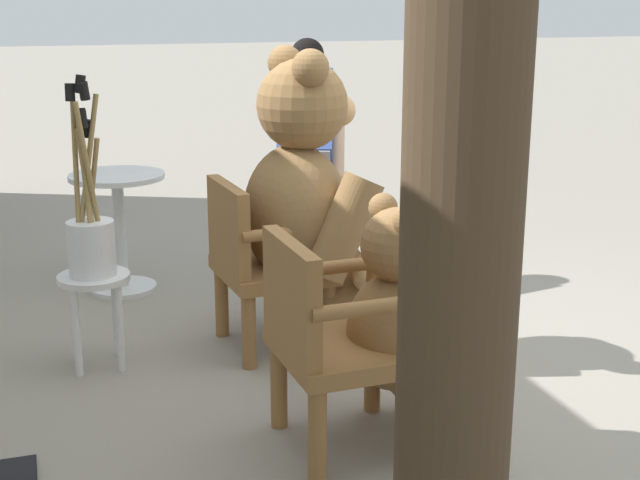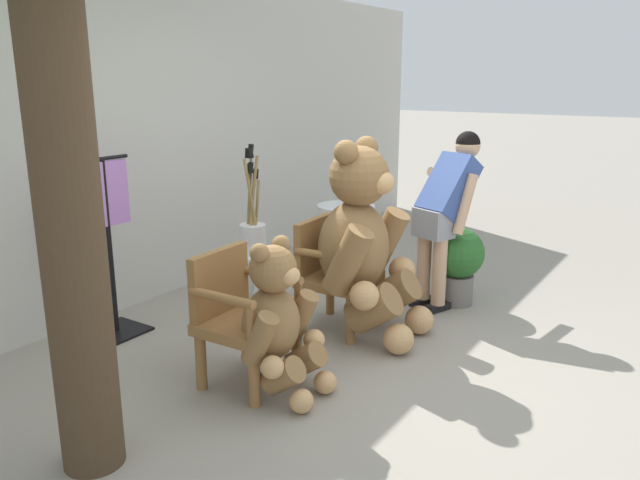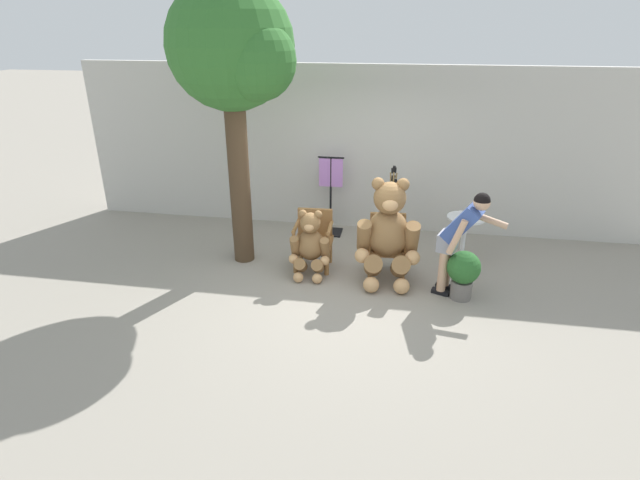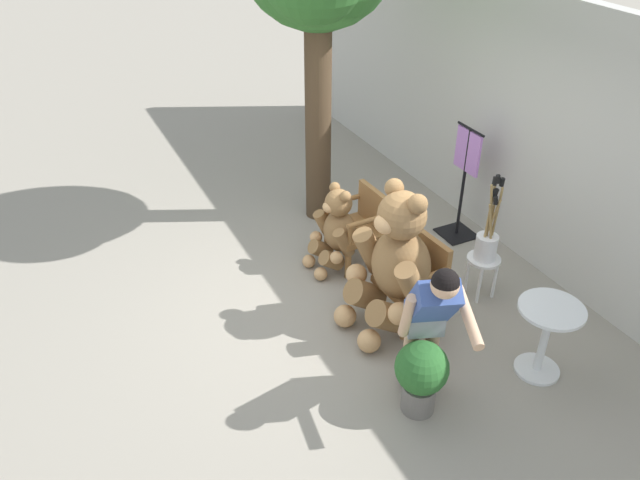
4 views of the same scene
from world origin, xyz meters
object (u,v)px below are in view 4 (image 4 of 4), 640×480
(wooden_chair_left, at_px, (359,225))
(teddy_bear_small, at_px, (336,230))
(person_visitor, at_px, (431,315))
(potted_plant, at_px, (421,374))
(round_side_table, at_px, (546,332))
(clothing_display_stand, at_px, (464,181))
(white_stool, at_px, (483,266))
(wooden_chair_right, at_px, (415,278))
(teddy_bear_large, at_px, (394,262))
(brush_bucket, at_px, (487,240))

(wooden_chair_left, height_order, teddy_bear_small, teddy_bear_small)
(person_visitor, bearing_deg, potted_plant, -45.96)
(round_side_table, distance_m, clothing_display_stand, 2.32)
(teddy_bear_small, distance_m, potted_plant, 2.15)
(white_stool, xyz_separation_m, clothing_display_stand, (-1.06, 0.51, 0.36))
(wooden_chair_right, height_order, white_stool, wooden_chair_right)
(wooden_chair_left, relative_size, teddy_bear_small, 0.87)
(teddy_bear_large, distance_m, round_side_table, 1.44)
(teddy_bear_large, bearing_deg, round_side_table, 36.69)
(potted_plant, bearing_deg, wooden_chair_right, 148.97)
(person_visitor, height_order, white_stool, person_visitor)
(wooden_chair_left, distance_m, round_side_table, 2.31)
(round_side_table, bearing_deg, white_stool, 168.21)
(brush_bucket, height_order, round_side_table, brush_bucket)
(wooden_chair_left, relative_size, wooden_chair_right, 1.00)
(brush_bucket, xyz_separation_m, potted_plant, (1.01, -1.44, -0.28))
(white_stool, height_order, clothing_display_stand, clothing_display_stand)
(wooden_chair_right, relative_size, brush_bucket, 0.92)
(potted_plant, bearing_deg, person_visitor, 134.04)
(wooden_chair_left, xyz_separation_m, teddy_bear_large, (1.10, -0.26, 0.27))
(wooden_chair_right, relative_size, round_side_table, 1.19)
(person_visitor, distance_m, potted_plant, 0.52)
(wooden_chair_right, distance_m, person_visitor, 1.16)
(wooden_chair_right, height_order, person_visitor, person_visitor)
(teddy_bear_large, relative_size, round_side_table, 2.08)
(brush_bucket, relative_size, potted_plant, 1.37)
(wooden_chair_left, xyz_separation_m, teddy_bear_small, (0.00, -0.29, 0.02))
(wooden_chair_right, distance_m, teddy_bear_small, 1.13)
(wooden_chair_left, relative_size, clothing_display_stand, 0.63)
(person_visitor, xyz_separation_m, potted_plant, (0.10, -0.10, -0.50))
(wooden_chair_left, height_order, potted_plant, wooden_chair_left)
(person_visitor, distance_m, clothing_display_stand, 2.71)
(potted_plant, bearing_deg, white_stool, 125.20)
(wooden_chair_right, xyz_separation_m, teddy_bear_small, (-1.09, -0.29, 0.02))
(round_side_table, relative_size, clothing_display_stand, 0.53)
(wooden_chair_right, relative_size, teddy_bear_small, 0.87)
(white_stool, bearing_deg, teddy_bear_large, -90.48)
(wooden_chair_left, relative_size, white_stool, 1.87)
(brush_bucket, bearing_deg, wooden_chair_right, -91.43)
(wooden_chair_left, bearing_deg, teddy_bear_large, -13.39)
(white_stool, bearing_deg, round_side_table, -11.79)
(wooden_chair_right, xyz_separation_m, potted_plant, (1.03, -0.62, -0.07))
(teddy_bear_small, distance_m, person_visitor, 2.08)
(wooden_chair_right, height_order, teddy_bear_large, teddy_bear_large)
(teddy_bear_large, bearing_deg, potted_plant, -19.38)
(wooden_chair_left, height_order, person_visitor, person_visitor)
(wooden_chair_right, relative_size, white_stool, 1.87)
(wooden_chair_left, bearing_deg, teddy_bear_small, -89.14)
(person_visitor, bearing_deg, round_side_table, 79.50)
(teddy_bear_large, xyz_separation_m, white_stool, (0.01, 1.08, -0.38))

